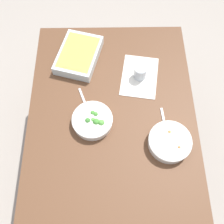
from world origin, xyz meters
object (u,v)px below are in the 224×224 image
object	(u,v)px
broccoli_bowl	(93,121)
spoon_by_stew	(165,127)
spoon_by_broccoli	(86,105)
stew_bowl	(170,142)
drink_cup	(140,73)
baking_dish	(79,55)

from	to	relation	value
broccoli_bowl	spoon_by_stew	world-z (taller)	broccoli_bowl
broccoli_bowl	spoon_by_broccoli	xyz separation A→B (m)	(-0.10, -0.04, -0.03)
broccoli_bowl	spoon_by_broccoli	world-z (taller)	broccoli_bowl
stew_bowl	drink_cup	distance (m)	0.43
drink_cup	spoon_by_broccoli	xyz separation A→B (m)	(0.18, -0.30, -0.03)
stew_bowl	spoon_by_stew	xyz separation A→B (m)	(-0.09, -0.01, -0.03)
broccoli_bowl	stew_bowl	bearing A→B (deg)	72.42
spoon_by_stew	spoon_by_broccoli	xyz separation A→B (m)	(-0.14, -0.42, 0.00)
broccoli_bowl	spoon_by_stew	bearing A→B (deg)	85.18
stew_bowl	drink_cup	bearing A→B (deg)	-163.20
broccoli_bowl	drink_cup	xyz separation A→B (m)	(-0.29, 0.26, 0.01)
baking_dish	spoon_by_broccoli	distance (m)	0.32
stew_bowl	broccoli_bowl	size ratio (longest dim) A/B	1.02
spoon_by_broccoli	spoon_by_stew	bearing A→B (deg)	72.09
broccoli_bowl	baking_dish	xyz separation A→B (m)	(-0.42, -0.09, 0.00)
baking_dish	drink_cup	size ratio (longest dim) A/B	4.10
stew_bowl	spoon_by_broccoli	bearing A→B (deg)	-117.91
stew_bowl	baking_dish	world-z (taller)	same
spoon_by_stew	broccoli_bowl	bearing A→B (deg)	-94.82
spoon_by_stew	baking_dish	bearing A→B (deg)	-134.01
spoon_by_stew	spoon_by_broccoli	world-z (taller)	same
broccoli_bowl	drink_cup	bearing A→B (deg)	137.46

